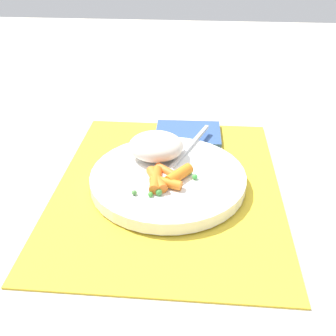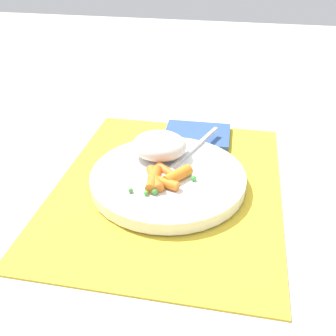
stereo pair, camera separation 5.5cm
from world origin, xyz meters
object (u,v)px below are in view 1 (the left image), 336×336
(plate, at_px, (168,179))
(napkin, at_px, (188,133))
(rice_mound, at_px, (156,146))
(fork, at_px, (180,158))
(carrot_portion, at_px, (165,178))

(plate, xyz_separation_m, napkin, (-0.17, 0.03, -0.01))
(rice_mound, bearing_deg, fork, 83.67)
(rice_mound, xyz_separation_m, fork, (0.00, 0.04, -0.02))
(carrot_portion, height_order, napkin, carrot_portion)
(rice_mound, xyz_separation_m, napkin, (-0.12, 0.05, -0.04))
(carrot_portion, distance_m, napkin, 0.20)
(plate, relative_size, rice_mound, 2.70)
(fork, bearing_deg, carrot_portion, -15.85)
(plate, bearing_deg, fork, 159.52)
(carrot_portion, bearing_deg, napkin, 171.77)
(rice_mound, distance_m, napkin, 0.14)
(rice_mound, relative_size, napkin, 0.72)
(rice_mound, height_order, fork, rice_mound)
(plate, height_order, fork, fork)
(rice_mound, bearing_deg, napkin, 157.98)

